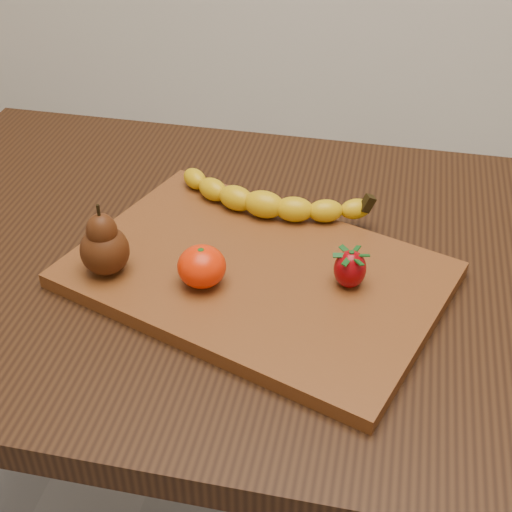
% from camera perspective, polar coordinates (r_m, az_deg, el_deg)
% --- Properties ---
extents(table, '(1.00, 0.70, 0.76)m').
position_cam_1_polar(table, '(1.01, -2.49, -4.24)').
color(table, black).
rests_on(table, ground).
extents(cutting_board, '(0.52, 0.43, 0.02)m').
position_cam_1_polar(cutting_board, '(0.90, 0.00, -1.53)').
color(cutting_board, brown).
rests_on(cutting_board, table).
extents(banana, '(0.25, 0.09, 0.04)m').
position_cam_1_polar(banana, '(0.98, 0.64, 4.16)').
color(banana, '#DEB10A').
rests_on(banana, cutting_board).
extents(pear, '(0.07, 0.07, 0.09)m').
position_cam_1_polar(pear, '(0.88, -12.14, 1.33)').
color(pear, '#451F0B').
rests_on(pear, cutting_board).
extents(mandarin, '(0.08, 0.08, 0.05)m').
position_cam_1_polar(mandarin, '(0.86, -4.36, -0.84)').
color(mandarin, '#ED2802').
rests_on(mandarin, cutting_board).
extents(strawberry, '(0.05, 0.05, 0.05)m').
position_cam_1_polar(strawberry, '(0.86, 7.53, -0.94)').
color(strawberry, '#8A0309').
rests_on(strawberry, cutting_board).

